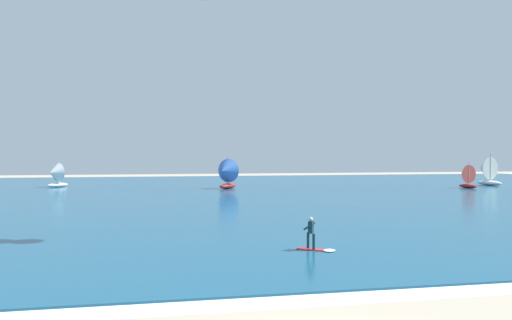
{
  "coord_description": "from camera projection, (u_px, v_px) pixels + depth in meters",
  "views": [
    {
      "loc": [
        -3.65,
        -10.51,
        4.96
      ],
      "look_at": [
        1.06,
        14.42,
        4.66
      ],
      "focal_mm": 32.97,
      "sensor_mm": 36.0,
      "label": 1
    }
  ],
  "objects": [
    {
      "name": "ocean",
      "position": [
        196.0,
        192.0,
        60.56
      ],
      "size": [
        160.0,
        90.0,
        0.1
      ],
      "primitive_type": "cube",
      "color": "navy",
      "rests_on": "ground"
    },
    {
      "name": "shoreline_foam",
      "position": [
        291.0,
        296.0,
        16.36
      ],
      "size": [
        83.92,
        2.5,
        0.01
      ],
      "primitive_type": "cube",
      "color": "white",
      "rests_on": "ground"
    },
    {
      "name": "sailboat_near_shore",
      "position": [
        486.0,
        171.0,
        74.2
      ],
      "size": [
        3.91,
        4.45,
        5.0
      ],
      "color": "white",
      "rests_on": "ocean"
    },
    {
      "name": "sailboat_far_right",
      "position": [
        226.0,
        173.0,
        66.34
      ],
      "size": [
        4.05,
        4.29,
        4.77
      ],
      "color": "maroon",
      "rests_on": "ocean"
    },
    {
      "name": "sailboat_anchored_offshore",
      "position": [
        55.0,
        175.0,
        69.43
      ],
      "size": [
        3.52,
        3.59,
        4.03
      ],
      "color": "white",
      "rests_on": "ocean"
    },
    {
      "name": "sailboat_far_left",
      "position": [
        466.0,
        176.0,
        68.25
      ],
      "size": [
        2.88,
        3.32,
        3.77
      ],
      "color": "maroon",
      "rests_on": "ocean"
    },
    {
      "name": "kitesurfer",
      "position": [
        315.0,
        238.0,
        23.85
      ],
      "size": [
        1.95,
        1.53,
        1.67
      ],
      "color": "red",
      "rests_on": "ocean"
    }
  ]
}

